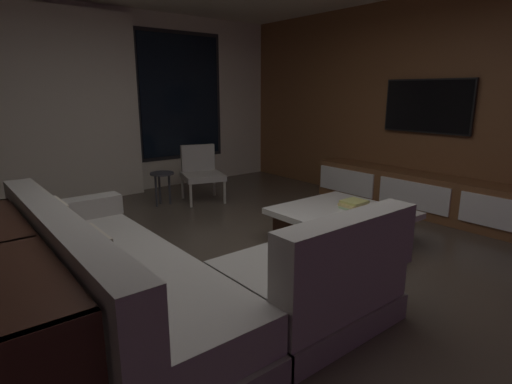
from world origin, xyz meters
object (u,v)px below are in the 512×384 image
at_px(side_stool, 162,179).
at_px(mounted_tv, 427,106).
at_px(media_console, 426,196).
at_px(sectional_couch, 168,280).
at_px(book_stack_on_coffee_table, 353,204).
at_px(accent_chair_near_window, 201,170).
at_px(console_table_behind_couch, 6,298).
at_px(coffee_table, 342,226).

height_order(side_stool, mounted_tv, mounted_tv).
distance_m(media_console, mounted_tv, 1.13).
bearing_deg(mounted_tv, sectional_couch, -174.38).
bearing_deg(book_stack_on_coffee_table, media_console, -0.05).
height_order(sectional_couch, media_console, sectional_couch).
relative_size(media_console, mounted_tv, 2.68).
height_order(book_stack_on_coffee_table, media_console, media_console).
bearing_deg(side_stool, media_console, -46.63).
height_order(accent_chair_near_window, media_console, accent_chair_near_window).
relative_size(side_stool, console_table_behind_couch, 0.22).
bearing_deg(media_console, accent_chair_near_window, 126.40).
xyz_separation_m(coffee_table, book_stack_on_coffee_table, (0.16, -0.01, 0.21)).
bearing_deg(mounted_tv, book_stack_on_coffee_table, -173.11).
relative_size(side_stool, mounted_tv, 0.40).
bearing_deg(accent_chair_near_window, media_console, -53.60).
xyz_separation_m(side_stool, media_console, (2.37, -2.51, -0.12)).
distance_m(mounted_tv, console_table_behind_couch, 4.85).
distance_m(accent_chair_near_window, console_table_behind_couch, 3.73).
xyz_separation_m(media_console, mounted_tv, (0.18, 0.20, 1.10)).
xyz_separation_m(accent_chair_near_window, side_stool, (-0.58, 0.07, -0.06)).
height_order(accent_chair_near_window, console_table_behind_couch, accent_chair_near_window).
distance_m(coffee_table, mounted_tv, 2.15).
relative_size(coffee_table, mounted_tv, 1.00).
bearing_deg(side_stool, accent_chair_near_window, -7.37).
bearing_deg(accent_chair_near_window, coffee_table, -85.70).
bearing_deg(coffee_table, sectional_couch, -174.77).
bearing_deg(console_table_behind_couch, book_stack_on_coffee_table, 0.92).
relative_size(book_stack_on_coffee_table, media_console, 0.09).
height_order(coffee_table, media_console, media_console).
xyz_separation_m(book_stack_on_coffee_table, accent_chair_near_window, (-0.34, 2.43, 0.04)).
height_order(media_console, console_table_behind_couch, console_table_behind_couch).
xyz_separation_m(accent_chair_near_window, media_console, (1.80, -2.44, -0.18)).
distance_m(side_stool, mounted_tv, 3.58).
height_order(sectional_couch, mounted_tv, mounted_tv).
bearing_deg(coffee_table, side_stool, 106.86).
height_order(coffee_table, console_table_behind_couch, console_table_behind_couch).
distance_m(book_stack_on_coffee_table, mounted_tv, 1.90).
xyz_separation_m(coffee_table, side_stool, (-0.76, 2.50, 0.19)).
xyz_separation_m(coffee_table, mounted_tv, (1.79, 0.19, 1.16)).
relative_size(coffee_table, console_table_behind_couch, 0.55).
bearing_deg(book_stack_on_coffee_table, coffee_table, 177.69).
height_order(mounted_tv, console_table_behind_couch, mounted_tv).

